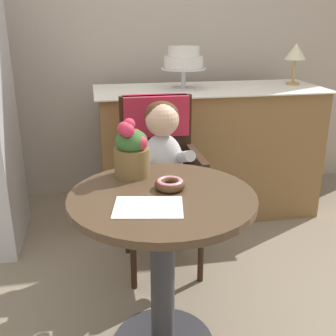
{
  "coord_description": "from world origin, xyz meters",
  "views": [
    {
      "loc": [
        -0.24,
        -1.42,
        1.35
      ],
      "look_at": [
        0.05,
        0.15,
        0.77
      ],
      "focal_mm": 44.34,
      "sensor_mm": 36.0,
      "label": 1
    }
  ],
  "objects_px": {
    "cafe_table": "(162,243)",
    "wicker_chair": "(159,155)",
    "flower_vase": "(132,150)",
    "donut_front": "(170,184)",
    "table_lamp": "(296,53)",
    "seated_child": "(163,158)",
    "tiered_cake_stand": "(184,61)"
  },
  "relations": [
    {
      "from": "cafe_table",
      "to": "seated_child",
      "type": "height_order",
      "value": "seated_child"
    },
    {
      "from": "wicker_chair",
      "to": "flower_vase",
      "type": "height_order",
      "value": "flower_vase"
    },
    {
      "from": "cafe_table",
      "to": "flower_vase",
      "type": "bearing_deg",
      "value": 111.98
    },
    {
      "from": "seated_child",
      "to": "flower_vase",
      "type": "xyz_separation_m",
      "value": [
        -0.19,
        -0.33,
        0.15
      ]
    },
    {
      "from": "donut_front",
      "to": "cafe_table",
      "type": "bearing_deg",
      "value": -128.95
    },
    {
      "from": "wicker_chair",
      "to": "tiered_cake_stand",
      "type": "relative_size",
      "value": 3.18
    },
    {
      "from": "wicker_chair",
      "to": "flower_vase",
      "type": "bearing_deg",
      "value": -111.81
    },
    {
      "from": "wicker_chair",
      "to": "seated_child",
      "type": "bearing_deg",
      "value": -90.5
    },
    {
      "from": "seated_child",
      "to": "donut_front",
      "type": "xyz_separation_m",
      "value": [
        -0.06,
        -0.5,
        0.06
      ]
    },
    {
      "from": "cafe_table",
      "to": "wicker_chair",
      "type": "distance_m",
      "value": 0.73
    },
    {
      "from": "donut_front",
      "to": "tiered_cake_stand",
      "type": "height_order",
      "value": "tiered_cake_stand"
    },
    {
      "from": "table_lamp",
      "to": "wicker_chair",
      "type": "bearing_deg",
      "value": -149.22
    },
    {
      "from": "seated_child",
      "to": "donut_front",
      "type": "distance_m",
      "value": 0.51
    },
    {
      "from": "cafe_table",
      "to": "table_lamp",
      "type": "distance_m",
      "value": 1.89
    },
    {
      "from": "seated_child",
      "to": "table_lamp",
      "type": "bearing_deg",
      "value": 36.52
    },
    {
      "from": "donut_front",
      "to": "table_lamp",
      "type": "relative_size",
      "value": 0.42
    },
    {
      "from": "cafe_table",
      "to": "tiered_cake_stand",
      "type": "height_order",
      "value": "tiered_cake_stand"
    },
    {
      "from": "donut_front",
      "to": "table_lamp",
      "type": "bearing_deg",
      "value": 48.86
    },
    {
      "from": "flower_vase",
      "to": "tiered_cake_stand",
      "type": "height_order",
      "value": "tiered_cake_stand"
    },
    {
      "from": "donut_front",
      "to": "flower_vase",
      "type": "relative_size",
      "value": 0.5
    },
    {
      "from": "seated_child",
      "to": "wicker_chair",
      "type": "bearing_deg",
      "value": 90.0
    },
    {
      "from": "table_lamp",
      "to": "seated_child",
      "type": "bearing_deg",
      "value": -143.48
    },
    {
      "from": "donut_front",
      "to": "tiered_cake_stand",
      "type": "bearing_deg",
      "value": 75.38
    },
    {
      "from": "wicker_chair",
      "to": "seated_child",
      "type": "distance_m",
      "value": 0.16
    },
    {
      "from": "wicker_chair",
      "to": "seated_child",
      "type": "relative_size",
      "value": 1.31
    },
    {
      "from": "cafe_table",
      "to": "flower_vase",
      "type": "relative_size",
      "value": 2.96
    },
    {
      "from": "wicker_chair",
      "to": "flower_vase",
      "type": "relative_size",
      "value": 3.93
    },
    {
      "from": "wicker_chair",
      "to": "cafe_table",
      "type": "bearing_deg",
      "value": -98.5
    },
    {
      "from": "flower_vase",
      "to": "cafe_table",
      "type": "bearing_deg",
      "value": -68.02
    },
    {
      "from": "wicker_chair",
      "to": "donut_front",
      "type": "xyz_separation_m",
      "value": [
        -0.06,
        -0.66,
        0.1
      ]
    },
    {
      "from": "donut_front",
      "to": "table_lamp",
      "type": "height_order",
      "value": "table_lamp"
    },
    {
      "from": "seated_child",
      "to": "tiered_cake_stand",
      "type": "xyz_separation_m",
      "value": [
        0.27,
        0.75,
        0.41
      ]
    }
  ]
}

